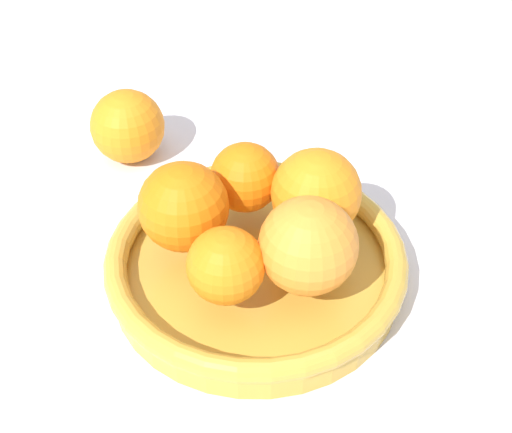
# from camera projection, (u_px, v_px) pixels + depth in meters

# --- Properties ---
(ground_plane) EXTENTS (4.00, 4.00, 0.00)m
(ground_plane) POSITION_uv_depth(u_px,v_px,m) (256.00, 279.00, 0.67)
(ground_plane) COLOR silver
(fruit_bowl) EXTENTS (0.28, 0.28, 0.04)m
(fruit_bowl) POSITION_uv_depth(u_px,v_px,m) (256.00, 264.00, 0.66)
(fruit_bowl) COLOR gold
(fruit_bowl) RESTS_ON ground_plane
(orange_pile) EXTENTS (0.19, 0.19, 0.08)m
(orange_pile) POSITION_uv_depth(u_px,v_px,m) (261.00, 215.00, 0.62)
(orange_pile) COLOR orange
(orange_pile) RESTS_ON fruit_bowl
(stray_orange) EXTENTS (0.08, 0.08, 0.08)m
(stray_orange) POSITION_uv_depth(u_px,v_px,m) (128.00, 126.00, 0.79)
(stray_orange) COLOR orange
(stray_orange) RESTS_ON ground_plane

